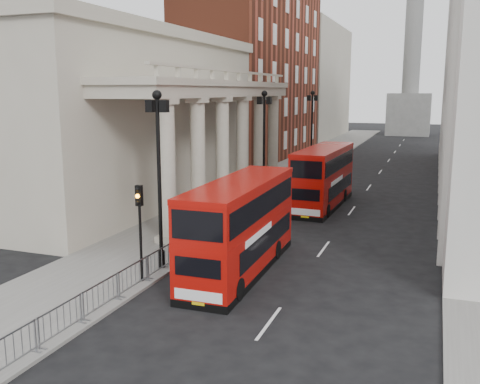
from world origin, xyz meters
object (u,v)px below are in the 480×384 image
at_px(lamp_post_north, 312,126).
at_px(bus_far, 324,176).
at_px(lamp_post_south, 159,168).
at_px(pedestrian_b, 229,189).
at_px(traffic_light, 140,215).
at_px(bus_near, 241,224).
at_px(lamp_post_mid, 264,139).
at_px(monument_column, 412,51).
at_px(pedestrian_a, 211,203).
at_px(pedestrian_c, 253,182).

xyz_separation_m(lamp_post_north, bus_far, (4.36, -15.25, -2.63)).
xyz_separation_m(lamp_post_south, lamp_post_north, (0.00, 32.00, 0.00)).
distance_m(lamp_post_north, pedestrian_b, 16.94).
relative_size(traffic_light, bus_near, 0.43).
relative_size(lamp_post_north, bus_near, 0.82).
xyz_separation_m(lamp_post_mid, traffic_light, (0.10, -18.02, -1.80)).
xyz_separation_m(monument_column, bus_far, (-2.24, -71.25, -13.71)).
bearing_deg(pedestrian_a, pedestrian_c, 82.05).
bearing_deg(traffic_light, pedestrian_b, 99.02).
distance_m(lamp_post_north, pedestrian_a, 21.65).
relative_size(lamp_post_mid, lamp_post_north, 1.00).
bearing_deg(traffic_light, bus_far, 77.23).
xyz_separation_m(lamp_post_mid, pedestrian_c, (-2.07, 3.51, -3.86)).
height_order(traffic_light, bus_far, traffic_light).
bearing_deg(monument_column, bus_far, -91.80).
distance_m(monument_column, lamp_post_mid, 73.14).
relative_size(bus_near, bus_far, 0.99).
height_order(lamp_post_south, lamp_post_north, same).
height_order(lamp_post_mid, pedestrian_a, lamp_post_mid).
height_order(lamp_post_mid, pedestrian_c, lamp_post_mid).
height_order(lamp_post_mid, bus_near, lamp_post_mid).
relative_size(bus_near, pedestrian_c, 5.42).
distance_m(monument_column, pedestrian_b, 74.38).
bearing_deg(bus_near, pedestrian_c, 106.30).
bearing_deg(traffic_light, lamp_post_mid, 90.32).
relative_size(bus_far, pedestrian_a, 6.26).
bearing_deg(traffic_light, bus_near, 41.33).
bearing_deg(lamp_post_north, pedestrian_b, -99.49).
xyz_separation_m(bus_near, pedestrian_c, (-5.70, 18.42, -1.22)).
distance_m(bus_near, pedestrian_c, 19.32).
distance_m(lamp_post_south, pedestrian_b, 16.43).
xyz_separation_m(lamp_post_south, pedestrian_b, (-2.72, 15.73, -3.88)).
bearing_deg(lamp_post_mid, bus_far, 9.82).
distance_m(traffic_light, bus_far, 19.27).
height_order(lamp_post_south, bus_near, lamp_post_south).
xyz_separation_m(lamp_post_north, pedestrian_c, (-2.07, -12.49, -3.86)).
distance_m(pedestrian_a, pedestrian_b, 4.96).
relative_size(traffic_light, pedestrian_b, 2.36).
relative_size(lamp_post_north, traffic_light, 1.93).
height_order(bus_far, pedestrian_b, bus_far).
relative_size(lamp_post_mid, traffic_light, 1.93).
bearing_deg(lamp_post_south, bus_near, 16.65).
bearing_deg(bus_far, pedestrian_a, -135.35).
bearing_deg(lamp_post_south, pedestrian_a, 100.72).
relative_size(lamp_post_mid, pedestrian_c, 4.47).
xyz_separation_m(lamp_post_south, pedestrian_a, (-2.05, 10.82, -3.98)).
height_order(monument_column, lamp_post_north, monument_column).
xyz_separation_m(lamp_post_north, bus_near, (3.63, -30.91, -2.64)).
xyz_separation_m(bus_near, pedestrian_b, (-6.35, 14.65, -1.24)).
height_order(monument_column, pedestrian_b, monument_column).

